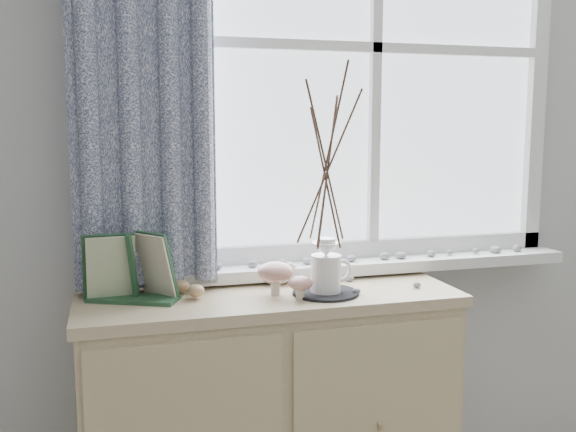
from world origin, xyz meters
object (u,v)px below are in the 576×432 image
object	(u,v)px
twig_pitcher	(327,162)
sideboard	(270,418)
toadstool_cluster	(282,275)
botanical_book	(133,268)

from	to	relation	value
twig_pitcher	sideboard	bearing A→B (deg)	146.65
toadstool_cluster	twig_pitcher	world-z (taller)	twig_pitcher
sideboard	toadstool_cluster	distance (m)	0.49
botanical_book	toadstool_cluster	size ratio (longest dim) A/B	1.88
sideboard	toadstool_cluster	world-z (taller)	toadstool_cluster
toadstool_cluster	twig_pitcher	size ratio (longest dim) A/B	0.23
sideboard	twig_pitcher	distance (m)	0.86
sideboard	botanical_book	size ratio (longest dim) A/B	3.86
botanical_book	twig_pitcher	world-z (taller)	twig_pitcher
sideboard	toadstool_cluster	size ratio (longest dim) A/B	7.25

